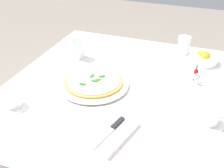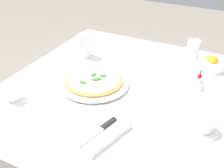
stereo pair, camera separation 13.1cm
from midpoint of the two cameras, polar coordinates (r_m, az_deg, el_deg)
dining_table at (r=1.38m, az=6.27°, el=-5.79°), size 1.16×1.16×0.74m
pizza_plate at (r=1.33m, az=-0.82°, el=0.15°), size 0.33×0.33×0.02m
pizza at (r=1.33m, az=-0.82°, el=0.66°), size 0.27×0.27×0.02m
coffee_cup_near_left at (r=1.13m, az=21.31°, el=-7.65°), size 0.13×0.13×0.07m
coffee_cup_near_right at (r=1.28m, az=-16.68°, el=-2.00°), size 0.13×0.13×0.06m
water_glass_right_edge at (r=1.60m, az=-3.04°, el=7.48°), size 0.08×0.08×0.13m
water_glass_center_back at (r=1.66m, az=18.30°, el=6.55°), size 0.07×0.07×0.10m
napkin_folded at (r=1.05m, az=1.18°, el=-9.89°), size 0.25×0.18×0.02m
dinner_knife at (r=1.04m, az=1.09°, el=-9.40°), size 0.19×0.07×0.01m
citrus_bowl at (r=1.59m, az=21.83°, el=3.85°), size 0.15×0.15×0.07m
hot_sauce_bottle at (r=1.40m, az=19.84°, el=0.77°), size 0.02×0.02×0.08m
salt_shaker at (r=1.38m, az=19.98°, el=-0.19°), size 0.03×0.03×0.06m
pepper_shaker at (r=1.43m, az=19.58°, el=1.07°), size 0.03×0.03×0.06m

